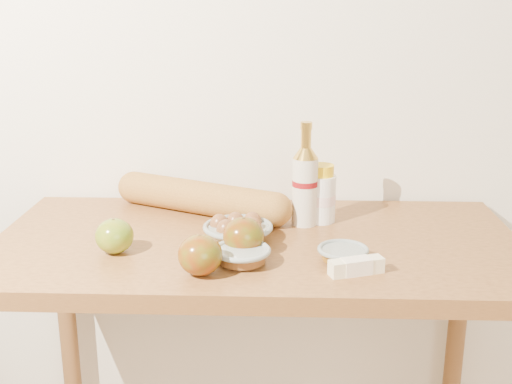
% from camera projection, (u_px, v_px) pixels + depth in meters
% --- Properties ---
extents(back_wall, '(3.50, 0.02, 2.60)m').
position_uv_depth(back_wall, '(261.00, 49.00, 1.67)').
color(back_wall, white).
rests_on(back_wall, ground).
extents(table, '(1.20, 0.60, 0.90)m').
position_uv_depth(table, '(256.00, 288.00, 1.50)').
color(table, '#A16833').
rests_on(table, ground).
extents(bourbon_bottle, '(0.08, 0.08, 0.25)m').
position_uv_depth(bourbon_bottle, '(305.00, 184.00, 1.53)').
color(bourbon_bottle, beige).
rests_on(bourbon_bottle, table).
extents(cream_bottle, '(0.07, 0.07, 0.14)m').
position_uv_depth(cream_bottle, '(321.00, 195.00, 1.56)').
color(cream_bottle, white).
rests_on(cream_bottle, table).
extents(egg_bowl, '(0.19, 0.19, 0.06)m').
position_uv_depth(egg_bowl, '(238.00, 230.00, 1.45)').
color(egg_bowl, gray).
rests_on(egg_bowl, table).
extents(baguette, '(0.49, 0.29, 0.08)m').
position_uv_depth(baguette, '(201.00, 198.00, 1.63)').
color(baguette, '#C3893B').
rests_on(baguette, table).
extents(apple_yellowgreen, '(0.10, 0.10, 0.08)m').
position_uv_depth(apple_yellowgreen, '(114.00, 236.00, 1.37)').
color(apple_yellowgreen, olive).
rests_on(apple_yellowgreen, table).
extents(apple_redgreen_front, '(0.11, 0.11, 0.08)m').
position_uv_depth(apple_redgreen_front, '(200.00, 255.00, 1.26)').
color(apple_redgreen_front, '#971308').
rests_on(apple_redgreen_front, table).
extents(apple_redgreen_right, '(0.11, 0.11, 0.08)m').
position_uv_depth(apple_redgreen_right, '(244.00, 236.00, 1.36)').
color(apple_redgreen_right, maroon).
rests_on(apple_redgreen_right, table).
extents(sugar_bowl, '(0.13, 0.13, 0.03)m').
position_uv_depth(sugar_bowl, '(242.00, 255.00, 1.32)').
color(sugar_bowl, '#96A49E').
rests_on(sugar_bowl, table).
extents(syrup_bowl, '(0.11, 0.11, 0.03)m').
position_uv_depth(syrup_bowl, '(343.00, 254.00, 1.33)').
color(syrup_bowl, gray).
rests_on(syrup_bowl, table).
extents(butter_stick, '(0.12, 0.07, 0.03)m').
position_uv_depth(butter_stick, '(356.00, 266.00, 1.27)').
color(butter_stick, '#FFF5C5').
rests_on(butter_stick, table).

